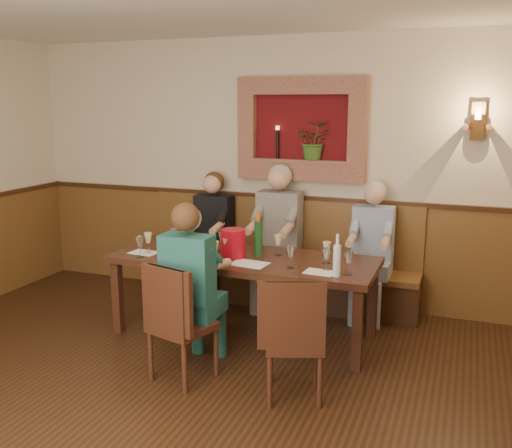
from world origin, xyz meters
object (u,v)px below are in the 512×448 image
Objects in this scene: wine_bottle_green_b at (191,232)px; dining_table at (244,264)px; spittoon_bucket at (233,243)px; person_bench_left at (211,247)px; person_bench_mid at (276,249)px; wine_bottle_green_a at (258,238)px; bench at (277,273)px; chair_near_right at (294,362)px; person_chair_front at (194,301)px; chair_near_left at (182,346)px; person_bench_right at (370,263)px; water_bottle at (337,260)px.

dining_table is at bearing -14.34° from wine_bottle_green_b.
spittoon_bucket is 0.57m from wine_bottle_green_b.
person_bench_left is 1.13m from spittoon_bucket.
person_bench_mid is 0.83m from wine_bottle_green_a.
bench is at bearing 52.04° from wine_bottle_green_b.
wine_bottle_green_b is (-0.53, 0.20, 0.02)m from spittoon_bucket.
chair_near_right is 1.87m from wine_bottle_green_b.
spittoon_bucket is at bearing -97.33° from person_bench_mid.
person_chair_front is at bearing -105.95° from wine_bottle_green_a.
dining_table is 0.28m from wine_bottle_green_a.
person_chair_front is (-0.12, -0.78, -0.11)m from dining_table.
spittoon_bucket is (0.04, 0.94, 0.60)m from chair_near_left.
spittoon_bucket reaches higher than chair_near_right.
spittoon_bucket is 0.23m from wine_bottle_green_a.
wine_bottle_green_a is (-0.89, -0.78, 0.36)m from person_bench_right.
dining_table is 1.73× the size of person_chair_front.
water_bottle is at bearing -94.63° from person_bench_right.
person_bench_mid is 1.08× the size of person_chair_front.
person_bench_right is 1.44m from spittoon_bucket.
person_bench_right is 1.18m from water_bottle.
person_chair_front is (-0.12, -1.72, 0.24)m from bench.
dining_table is 1.11m from person_bench_left.
spittoon_bucket is (-0.85, 0.89, 0.61)m from chair_near_right.
dining_table is 0.84m from person_bench_mid.
water_bottle is (0.89, -1.13, 0.26)m from person_bench_mid.
chair_near_left is 1.94m from person_bench_left.
chair_near_left is 0.63× the size of person_bench_mid.
wine_bottle_green_b reaches higher than chair_near_left.
person_bench_left is at bearing 130.68° from dining_table.
chair_near_left is 2.17m from person_bench_right.
chair_near_right is 2.68× the size of water_bottle.
person_bench_left is at bearing 125.77° from spittoon_bucket.
dining_table is 0.67m from wine_bottle_green_b.
person_bench_left is at bearing 145.49° from water_bottle.
person_chair_front is 1.11m from wine_bottle_green_b.
bench is at bearing 85.27° from spittoon_bucket.
water_bottle reaches higher than spittoon_bucket.
person_bench_mid reaches higher than person_chair_front.
person_bench_left is (-0.59, 1.83, 0.30)m from chair_near_left.
bench is 1.74m from person_chair_front.
spittoon_bucket is (-0.11, -0.88, 0.25)m from person_bench_mid.
water_bottle is (1.05, 0.70, 0.61)m from chair_near_left.
dining_table is 1.07m from chair_near_left.
chair_near_right is at bearing -103.23° from water_bottle.
spittoon_bucket is (-0.08, -0.05, 0.20)m from dining_table.
person_chair_front reaches higher than dining_table.
chair_near_right is 2.24× the size of wine_bottle_green_a.
person_chair_front reaches higher than chair_near_right.
person_chair_front is at bearing -154.90° from water_bottle.
person_bench_left is at bearing -171.74° from bench.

